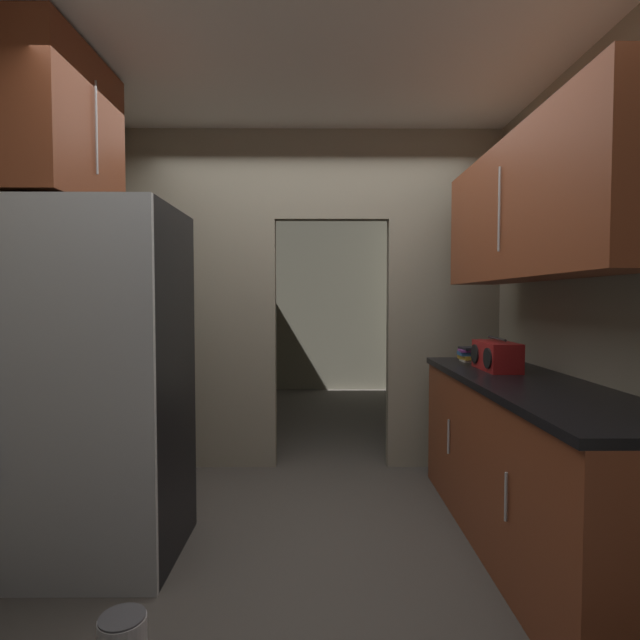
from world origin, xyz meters
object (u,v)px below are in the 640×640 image
boombox (496,356)px  paint_can (122,638)px  book_stack (469,354)px  refrigerator (104,384)px

boombox → paint_can: (-1.86, -1.24, -0.93)m
book_stack → paint_can: size_ratio=0.96×
refrigerator → book_stack: size_ratio=10.71×
boombox → book_stack: (-0.04, 0.42, -0.03)m
book_stack → refrigerator: bearing=-157.7°
refrigerator → boombox: (2.24, 0.48, 0.09)m
refrigerator → boombox: bearing=12.0°
boombox → paint_can: 2.42m
refrigerator → paint_can: bearing=-63.4°
boombox → book_stack: boombox is taller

